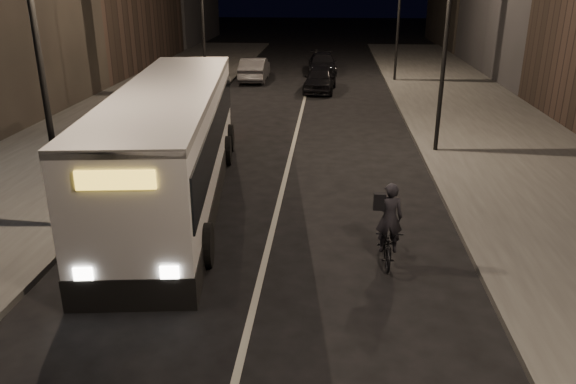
% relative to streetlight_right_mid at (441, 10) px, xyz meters
% --- Properties ---
extents(ground, '(180.00, 180.00, 0.00)m').
position_rel_streetlight_right_mid_xyz_m(ground, '(-5.33, -12.00, -5.36)').
color(ground, black).
rests_on(ground, ground).
extents(sidewalk_right, '(7.00, 70.00, 0.16)m').
position_rel_streetlight_right_mid_xyz_m(sidewalk_right, '(3.17, 2.00, -5.28)').
color(sidewalk_right, '#383836').
rests_on(sidewalk_right, ground).
extents(sidewalk_left, '(7.00, 70.00, 0.16)m').
position_rel_streetlight_right_mid_xyz_m(sidewalk_left, '(-13.83, 2.00, -5.28)').
color(sidewalk_left, '#383836').
rests_on(sidewalk_left, ground).
extents(streetlight_right_mid, '(1.20, 0.44, 8.12)m').
position_rel_streetlight_right_mid_xyz_m(streetlight_right_mid, '(0.00, 0.00, 0.00)').
color(streetlight_right_mid, black).
rests_on(streetlight_right_mid, sidewalk_right).
extents(streetlight_left_near, '(1.20, 0.44, 8.12)m').
position_rel_streetlight_right_mid_xyz_m(streetlight_left_near, '(-10.66, -8.00, 0.00)').
color(streetlight_left_near, black).
rests_on(streetlight_left_near, sidewalk_left).
extents(city_bus, '(4.19, 13.09, 3.47)m').
position_rel_streetlight_right_mid_xyz_m(city_bus, '(-8.57, -5.35, -3.47)').
color(city_bus, silver).
rests_on(city_bus, ground).
extents(cyclist_on_bicycle, '(0.64, 1.80, 2.07)m').
position_rel_streetlight_right_mid_xyz_m(cyclist_on_bicycle, '(-2.40, -9.11, -4.67)').
color(cyclist_on_bicycle, black).
rests_on(cyclist_on_bicycle, ground).
extents(car_near, '(2.04, 4.46, 1.48)m').
position_rel_streetlight_right_mid_xyz_m(car_near, '(-4.53, 12.39, -4.62)').
color(car_near, black).
rests_on(car_near, ground).
extents(car_mid, '(1.70, 4.71, 1.54)m').
position_rel_streetlight_right_mid_xyz_m(car_mid, '(-8.93, 15.76, -4.59)').
color(car_mid, '#39393C').
rests_on(car_mid, ground).
extents(car_far, '(2.19, 4.85, 1.38)m').
position_rel_streetlight_right_mid_xyz_m(car_far, '(-4.53, 19.28, -4.67)').
color(car_far, black).
rests_on(car_far, ground).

